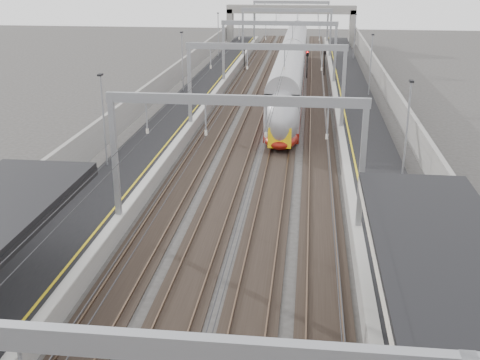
# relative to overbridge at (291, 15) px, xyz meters

# --- Properties ---
(platform_left) EXTENTS (4.00, 120.00, 1.00)m
(platform_left) POSITION_rel_overbridge_xyz_m (-8.00, -55.00, -4.81)
(platform_left) COLOR black
(platform_left) RESTS_ON ground
(platform_right) EXTENTS (4.00, 120.00, 1.00)m
(platform_right) POSITION_rel_overbridge_xyz_m (8.00, -55.00, -4.81)
(platform_right) COLOR black
(platform_right) RESTS_ON ground
(tracks) EXTENTS (11.40, 140.00, 0.20)m
(tracks) POSITION_rel_overbridge_xyz_m (0.00, -55.00, -5.26)
(tracks) COLOR black
(tracks) RESTS_ON ground
(overhead_line) EXTENTS (13.00, 140.00, 6.60)m
(overhead_line) POSITION_rel_overbridge_xyz_m (0.00, -48.38, 0.83)
(overhead_line) COLOR gray
(overhead_line) RESTS_ON platform_left
(overbridge) EXTENTS (22.00, 2.20, 6.90)m
(overbridge) POSITION_rel_overbridge_xyz_m (0.00, 0.00, 0.00)
(overbridge) COLOR gray
(overbridge) RESTS_ON ground
(wall_left) EXTENTS (0.30, 120.00, 3.20)m
(wall_left) POSITION_rel_overbridge_xyz_m (-11.20, -55.00, -3.71)
(wall_left) COLOR gray
(wall_left) RESTS_ON ground
(wall_right) EXTENTS (0.30, 120.00, 3.20)m
(wall_right) POSITION_rel_overbridge_xyz_m (11.20, -55.00, -3.71)
(wall_right) COLOR gray
(wall_right) RESTS_ON ground
(train) EXTENTS (2.80, 51.01, 4.42)m
(train) POSITION_rel_overbridge_xyz_m (1.50, -39.67, -3.15)
(train) COLOR maroon
(train) RESTS_ON ground
(signal_green) EXTENTS (0.32, 0.32, 3.48)m
(signal_green) POSITION_rel_overbridge_xyz_m (-5.20, -26.00, -2.89)
(signal_green) COLOR black
(signal_green) RESTS_ON ground
(signal_red_near) EXTENTS (0.32, 0.32, 3.48)m
(signal_red_near) POSITION_rel_overbridge_xyz_m (3.20, -30.73, -2.89)
(signal_red_near) COLOR black
(signal_red_near) RESTS_ON ground
(signal_red_far) EXTENTS (0.32, 0.32, 3.48)m
(signal_red_far) POSITION_rel_overbridge_xyz_m (5.40, -28.86, -2.89)
(signal_red_far) COLOR black
(signal_red_far) RESTS_ON ground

